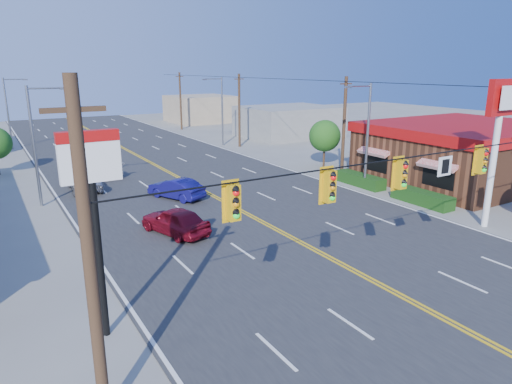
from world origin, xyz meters
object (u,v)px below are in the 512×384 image
pizza_hut_sign (93,193)px  car_white (99,169)px  kfc_pylon (498,124)px  car_blue (176,189)px  car_magenta (175,222)px  kfc (463,152)px  signal_span (420,185)px  car_silver (85,183)px

pizza_hut_sign → car_white: bearing=77.8°
kfc_pylon → car_blue: bearing=132.3°
pizza_hut_sign → car_magenta: 10.92m
kfc → kfc_pylon: size_ratio=1.92×
pizza_hut_sign → car_magenta: size_ratio=1.52×
car_blue → signal_span: bearing=73.1°
kfc → car_white: size_ratio=3.37×
kfc → car_silver: bearing=155.5°
car_magenta → car_white: 16.57m
kfc_pylon → car_magenta: (-16.22, 8.14, -5.28)m
signal_span → kfc: 23.47m
kfc → kfc_pylon: (-8.90, -8.00, 3.66)m
signal_span → pizza_hut_sign: (-10.88, 4.00, 0.30)m
car_blue → kfc_pylon: bearing=108.2°
kfc → car_silver: size_ratio=3.60×
kfc → car_blue: kfc is taller
signal_span → car_silver: bearing=107.0°
pizza_hut_sign → car_blue: pizza_hut_sign is taller
signal_span → pizza_hut_sign: bearing=159.8°
car_magenta → car_blue: bearing=-129.5°
car_blue → car_silver: (-5.13, 5.71, -0.09)m
car_white → kfc_pylon: bearing=100.4°
car_silver → car_blue: bearing=134.9°
kfc_pylon → car_silver: kfc_pylon is taller
car_silver → pizza_hut_sign: bearing=83.7°
kfc_pylon → car_silver: (-18.64, 20.56, -5.41)m
signal_span → kfc_pylon: size_ratio=2.86×
kfc → pizza_hut_sign: pizza_hut_sign is taller
kfc → car_magenta: 25.17m
kfc_pylon → pizza_hut_sign: bearing=180.0°
signal_span → car_magenta: signal_span is taller
kfc → kfc_pylon: kfc_pylon is taller
kfc → pizza_hut_sign: size_ratio=2.38×
pizza_hut_sign → car_white: pizza_hut_sign is taller
pizza_hut_sign → car_magenta: pizza_hut_sign is taller
pizza_hut_sign → car_white: (5.33, 24.71, -4.48)m
pizza_hut_sign → car_magenta: bearing=54.6°
car_magenta → car_white: size_ratio=0.93×
signal_span → car_magenta: 13.80m
kfc → car_white: bearing=146.8°
kfc → car_magenta: size_ratio=3.62×
car_magenta → pizza_hut_sign: bearing=37.1°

